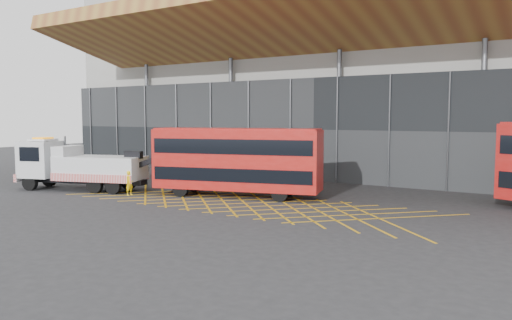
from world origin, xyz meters
The scene contains 6 objects.
ground_plane centered at (0.00, 0.00, 0.00)m, with size 120.00×120.00×0.00m, color #27282A.
road_markings centered at (3.20, 0.00, 0.01)m, with size 23.16×7.16×0.01m.
construction_building centered at (1.92, 18.40, 8.98)m, with size 55.00×23.97×18.00m.
recovery_truck centered at (-9.37, -1.81, 1.68)m, with size 10.34×5.09×3.64m.
bus_towed centered at (1.40, 1.72, 2.38)m, with size 10.79×5.18×4.29m.
worker centered at (-4.66, -1.52, 0.78)m, with size 0.57×0.37×1.56m, color yellow.
Camera 1 is at (19.19, -23.67, 5.01)m, focal length 35.00 mm.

